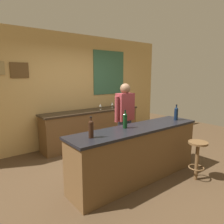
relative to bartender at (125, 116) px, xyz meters
name	(u,v)px	position (x,y,z in m)	size (l,w,h in m)	color
ground_plane	(122,170)	(-0.40, -0.37, -0.94)	(10.00, 10.00, 0.00)	#4C3823
back_wall	(71,90)	(-0.38, 1.66, 0.48)	(6.00, 0.09, 2.80)	tan
bar_counter	(137,153)	(-0.40, -0.77, -0.47)	(2.51, 0.60, 0.92)	brown
side_counter	(92,127)	(0.00, 1.28, -0.48)	(2.68, 0.56, 0.90)	brown
bartender	(125,116)	(0.00, 0.00, 0.00)	(0.52, 0.21, 1.62)	#384766
bar_stool	(197,154)	(0.39, -1.42, -0.48)	(0.32, 0.32, 0.68)	brown
wine_bottle_a	(91,128)	(-1.32, -0.79, 0.12)	(0.07, 0.07, 0.31)	black
wine_bottle_b	(125,120)	(-0.59, -0.67, 0.12)	(0.07, 0.07, 0.31)	black
wine_bottle_c	(176,113)	(0.61, -0.81, 0.12)	(0.07, 0.07, 0.31)	black
wine_glass_a	(100,105)	(0.21, 1.21, 0.07)	(0.07, 0.07, 0.16)	silver
wine_glass_b	(112,104)	(0.63, 1.25, 0.07)	(0.07, 0.07, 0.16)	silver
coffee_mug	(118,105)	(0.85, 1.25, 0.01)	(0.12, 0.08, 0.09)	#338C4C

